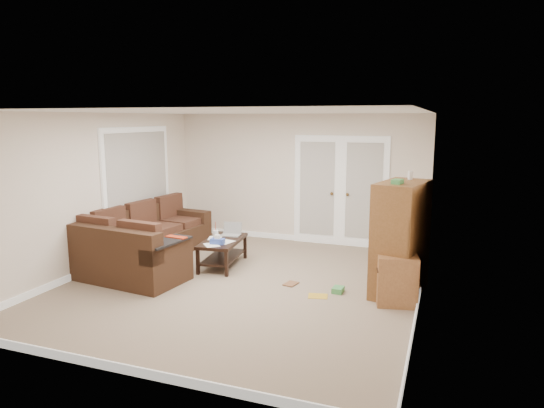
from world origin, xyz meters
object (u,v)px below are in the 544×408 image
at_px(sectional_sofa, 142,245).
at_px(side_cabinet, 397,274).
at_px(tv_armoire, 400,238).
at_px(coffee_table, 223,251).

distance_m(sectional_sofa, side_cabinet, 4.16).
height_order(tv_armoire, side_cabinet, tv_armoire).
bearing_deg(side_cabinet, coffee_table, 154.42).
bearing_deg(sectional_sofa, side_cabinet, 2.76).
relative_size(tv_armoire, side_cabinet, 1.57).
relative_size(coffee_table, tv_armoire, 0.68).
bearing_deg(coffee_table, sectional_sofa, -168.65).
bearing_deg(tv_armoire, coffee_table, -174.03).
relative_size(sectional_sofa, coffee_table, 2.58).
xyz_separation_m(tv_armoire, side_cabinet, (0.00, -0.36, -0.41)).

